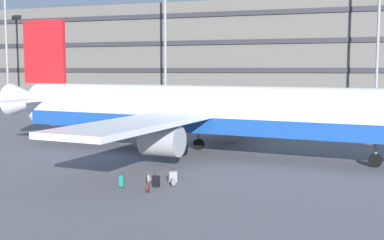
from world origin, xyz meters
name	(u,v)px	position (x,y,z in m)	size (l,w,h in m)	color
ground_plane	(190,150)	(0.00, 0.00, 0.00)	(600.00, 600.00, 0.00)	#5B5B60
terminal_structure	(277,57)	(0.00, 44.03, 8.52)	(160.11, 15.70, 17.04)	#605B56
airliner	(201,112)	(1.30, -1.21, 3.26)	(38.73, 31.37, 10.86)	silver
light_mast_far_left	(6,40)	(-41.07, 29.01, 11.13)	(1.80, 0.50, 18.98)	gray
light_mast_left	(165,12)	(-13.61, 29.01, 14.64)	(1.80, 0.50, 25.79)	gray
light_mast_center_left	(379,19)	(14.95, 29.01, 12.81)	(1.80, 0.50, 22.22)	gray
suitcase_laid_flat	(173,177)	(2.81, -11.37, 0.38)	(0.51, 0.49, 0.83)	gray
suitcase_red	(121,181)	(0.39, -13.05, 0.36)	(0.37, 0.45, 0.82)	#147266
suitcase_large	(156,181)	(2.25, -12.50, 0.35)	(0.42, 0.35, 0.85)	black
backpack_teal	(149,179)	(1.41, -11.63, 0.23)	(0.39, 0.40, 0.54)	gray
backpack_upright	(147,188)	(2.27, -13.77, 0.24)	(0.29, 0.39, 0.55)	#592619
backpack_scuffed	(173,183)	(3.11, -12.06, 0.22)	(0.33, 0.40, 0.51)	gray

